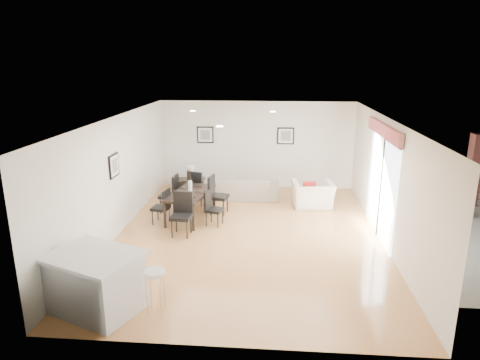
# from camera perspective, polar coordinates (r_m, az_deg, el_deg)

# --- Properties ---
(ground) EXTENTS (8.00, 8.00, 0.00)m
(ground) POSITION_cam_1_polar(r_m,az_deg,el_deg) (9.94, 1.09, -7.40)
(ground) COLOR tan
(ground) RESTS_ON ground
(wall_back) EXTENTS (6.00, 0.04, 2.70)m
(wall_back) POSITION_cam_1_polar(r_m,az_deg,el_deg) (13.38, 2.20, 4.70)
(wall_back) COLOR white
(wall_back) RESTS_ON ground
(wall_front) EXTENTS (6.00, 0.04, 2.70)m
(wall_front) POSITION_cam_1_polar(r_m,az_deg,el_deg) (5.75, -1.38, -10.60)
(wall_front) COLOR white
(wall_front) RESTS_ON ground
(wall_left) EXTENTS (0.04, 8.00, 2.70)m
(wall_left) POSITION_cam_1_polar(r_m,az_deg,el_deg) (10.12, -16.08, 0.48)
(wall_left) COLOR white
(wall_left) RESTS_ON ground
(wall_right) EXTENTS (0.04, 8.00, 2.70)m
(wall_right) POSITION_cam_1_polar(r_m,az_deg,el_deg) (9.78, 18.95, -0.27)
(wall_right) COLOR white
(wall_right) RESTS_ON ground
(ceiling) EXTENTS (6.00, 8.00, 0.02)m
(ceiling) POSITION_cam_1_polar(r_m,az_deg,el_deg) (9.22, 1.18, 8.23)
(ceiling) COLOR white
(ceiling) RESTS_ON wall_back
(sofa) EXTENTS (2.22, 0.92, 0.64)m
(sofa) POSITION_cam_1_polar(r_m,az_deg,el_deg) (12.48, 0.15, -0.96)
(sofa) COLOR gray
(sofa) RESTS_ON ground
(armchair) EXTENTS (1.18, 1.06, 0.70)m
(armchair) POSITION_cam_1_polar(r_m,az_deg,el_deg) (11.88, 9.64, -1.91)
(armchair) COLOR white
(armchair) RESTS_ON ground
(courtyard_plant_b) EXTENTS (0.34, 0.34, 0.58)m
(courtyard_plant_b) POSITION_cam_1_polar(r_m,az_deg,el_deg) (12.34, 27.79, -3.18)
(courtyard_plant_b) COLOR #355424
(courtyard_plant_b) RESTS_ON ground
(dining_table) EXTENTS (1.11, 1.79, 0.69)m
(dining_table) POSITION_cam_1_polar(r_m,az_deg,el_deg) (10.85, -6.64, -1.97)
(dining_table) COLOR black
(dining_table) RESTS_ON ground
(dining_chair_wnear) EXTENTS (0.46, 0.46, 0.88)m
(dining_chair_wnear) POSITION_cam_1_polar(r_m,az_deg,el_deg) (10.63, -10.20, -3.25)
(dining_chair_wnear) COLOR black
(dining_chair_wnear) RESTS_ON ground
(dining_chair_wfar) EXTENTS (0.48, 0.48, 1.01)m
(dining_chair_wfar) POSITION_cam_1_polar(r_m,az_deg,el_deg) (11.38, -9.10, -1.56)
(dining_chair_wfar) COLOR black
(dining_chair_wfar) RESTS_ON ground
(dining_chair_enear) EXTENTS (0.47, 0.47, 0.86)m
(dining_chair_enear) POSITION_cam_1_polar(r_m,az_deg,el_deg) (10.43, -3.82, -3.48)
(dining_chair_enear) COLOR black
(dining_chair_enear) RESTS_ON ground
(dining_chair_efar) EXTENTS (0.53, 0.53, 1.01)m
(dining_chair_efar) POSITION_cam_1_polar(r_m,az_deg,el_deg) (11.18, -3.28, -1.67)
(dining_chair_efar) COLOR black
(dining_chair_efar) RESTS_ON ground
(dining_chair_head) EXTENTS (0.48, 0.48, 1.00)m
(dining_chair_head) POSITION_cam_1_polar(r_m,az_deg,el_deg) (9.92, -7.73, -4.12)
(dining_chair_head) COLOR black
(dining_chair_head) RESTS_ON ground
(dining_chair_foot) EXTENTS (0.55, 0.55, 0.98)m
(dining_chair_foot) POSITION_cam_1_polar(r_m,az_deg,el_deg) (11.85, -5.80, -0.82)
(dining_chair_foot) COLOR black
(dining_chair_foot) RESTS_ON ground
(vase) EXTENTS (0.76, 1.20, 0.63)m
(vase) POSITION_cam_1_polar(r_m,az_deg,el_deg) (10.76, -6.69, -0.40)
(vase) COLOR white
(vase) RESTS_ON dining_table
(coffee_table) EXTENTS (0.97, 0.63, 0.37)m
(coffee_table) POSITION_cam_1_polar(r_m,az_deg,el_deg) (13.24, -6.75, -0.70)
(coffee_table) COLOR black
(coffee_table) RESTS_ON ground
(side_table) EXTENTS (0.53, 0.53, 0.57)m
(side_table) POSITION_cam_1_polar(r_m,az_deg,el_deg) (12.49, -6.43, -1.21)
(side_table) COLOR black
(side_table) RESTS_ON ground
(table_lamp) EXTENTS (0.21, 0.21, 0.41)m
(table_lamp) POSITION_cam_1_polar(r_m,az_deg,el_deg) (12.35, -6.51, 1.22)
(table_lamp) COLOR white
(table_lamp) RESTS_ON side_table
(cushion) EXTENTS (0.35, 0.20, 0.33)m
(cushion) POSITION_cam_1_polar(r_m,az_deg,el_deg) (11.71, 9.24, -1.04)
(cushion) COLOR maroon
(cushion) RESTS_ON armchair
(kitchen_island) EXTENTS (1.69, 1.52, 0.97)m
(kitchen_island) POSITION_cam_1_polar(r_m,az_deg,el_deg) (7.35, -18.68, -12.78)
(kitchen_island) COLOR silver
(kitchen_island) RESTS_ON ground
(bar_stool) EXTENTS (0.33, 0.33, 0.73)m
(bar_stool) POSITION_cam_1_polar(r_m,az_deg,el_deg) (6.98, -11.30, -12.57)
(bar_stool) COLOR white
(bar_stool) RESTS_ON ground
(framed_print_back_left) EXTENTS (0.52, 0.04, 0.52)m
(framed_print_back_left) POSITION_cam_1_polar(r_m,az_deg,el_deg) (13.46, -4.65, 6.03)
(framed_print_back_left) COLOR black
(framed_print_back_left) RESTS_ON wall_back
(framed_print_back_right) EXTENTS (0.52, 0.04, 0.52)m
(framed_print_back_right) POSITION_cam_1_polar(r_m,az_deg,el_deg) (13.29, 6.10, 5.87)
(framed_print_back_right) COLOR black
(framed_print_back_right) RESTS_ON wall_back
(framed_print_left_wall) EXTENTS (0.04, 0.52, 0.52)m
(framed_print_left_wall) POSITION_cam_1_polar(r_m,az_deg,el_deg) (9.86, -16.45, 1.86)
(framed_print_left_wall) COLOR black
(framed_print_left_wall) RESTS_ON wall_left
(sliding_door) EXTENTS (0.12, 2.70, 2.57)m
(sliding_door) POSITION_cam_1_polar(r_m,az_deg,el_deg) (9.98, 18.46, 1.95)
(sliding_door) COLOR white
(sliding_door) RESTS_ON wall_right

